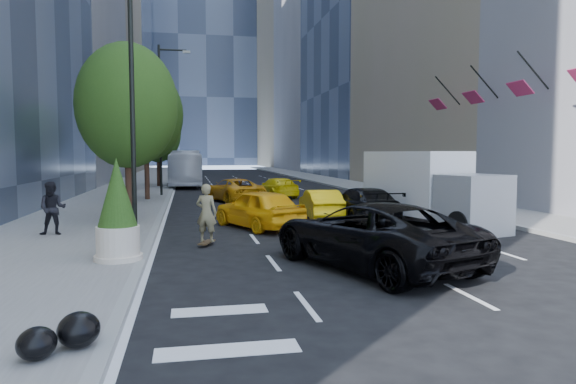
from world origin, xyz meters
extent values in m
plane|color=black|center=(0.00, 0.00, 0.00)|extent=(160.00, 160.00, 0.00)
cube|color=slate|center=(-9.00, 30.00, 0.07)|extent=(6.00, 120.00, 0.15)
cube|color=slate|center=(10.00, 30.00, 0.07)|extent=(4.00, 120.00, 0.15)
cube|color=#30384B|center=(-22.00, 92.00, 30.00)|extent=(20.00, 28.00, 60.00)
cube|color=gray|center=(22.00, 98.00, 25.00)|extent=(20.00, 24.00, 50.00)
cylinder|color=black|center=(-6.50, 4.00, 5.15)|extent=(0.16, 0.16, 10.00)
cylinder|color=black|center=(-6.50, 22.00, 5.15)|extent=(0.16, 0.16, 10.00)
cylinder|color=black|center=(-5.60, 22.00, 9.85)|extent=(1.80, 0.12, 0.12)
cube|color=#99998C|center=(-4.70, 22.00, 9.75)|extent=(0.50, 0.22, 0.15)
cylinder|color=black|center=(-7.20, 9.00, 1.72)|extent=(0.30, 0.30, 3.15)
ellipsoid|color=#19370F|center=(-7.20, 9.00, 4.98)|extent=(4.20, 4.20, 5.25)
cylinder|color=black|center=(-7.20, 19.00, 1.84)|extent=(0.30, 0.30, 3.38)
ellipsoid|color=#19370F|center=(-7.20, 19.00, 5.32)|extent=(4.50, 4.50, 5.62)
cylinder|color=black|center=(-7.20, 32.00, 1.61)|extent=(0.30, 0.30, 2.93)
ellipsoid|color=#19370F|center=(-7.20, 32.00, 4.63)|extent=(3.90, 3.90, 4.88)
cylinder|color=black|center=(-6.40, 40.00, 2.75)|extent=(0.14, 0.14, 5.20)
imported|color=black|center=(-6.40, 40.00, 4.35)|extent=(2.48, 0.53, 1.00)
cylinder|color=black|center=(11.15, 8.00, 6.85)|extent=(1.75, 0.08, 1.75)
cube|color=#A1254F|center=(10.50, 8.00, 6.00)|extent=(0.64, 1.30, 0.64)
cylinder|color=black|center=(11.15, 12.00, 6.85)|extent=(1.75, 0.08, 1.75)
cube|color=#A1254F|center=(10.50, 12.00, 6.00)|extent=(0.64, 1.30, 0.64)
cylinder|color=black|center=(11.15, 16.00, 6.85)|extent=(1.75, 0.08, 1.75)
cube|color=#A1254F|center=(10.50, 16.00, 6.00)|extent=(0.64, 1.30, 0.64)
imported|color=olive|center=(-4.18, 3.00, 0.94)|extent=(0.81, 0.68, 1.88)
imported|color=black|center=(-0.07, -1.00, 0.86)|extent=(4.88, 6.82, 1.72)
imported|color=black|center=(2.77, 7.70, 0.75)|extent=(2.11, 5.15, 1.49)
imported|color=#FFB20D|center=(-2.00, 6.50, 0.79)|extent=(3.56, 4.99, 1.58)
imported|color=yellow|center=(1.20, 9.00, 0.66)|extent=(1.62, 4.10, 1.33)
imported|color=orange|center=(-2.00, 18.00, 0.71)|extent=(3.85, 5.61, 1.42)
imported|color=yellow|center=(1.20, 20.50, 0.66)|extent=(2.68, 4.79, 1.31)
imported|color=silver|center=(-4.80, 33.58, 1.60)|extent=(2.97, 11.56, 3.20)
cube|color=silver|center=(4.71, 6.59, 1.77)|extent=(3.32, 4.83, 2.58)
cube|color=gray|center=(5.53, 3.44, 1.10)|extent=(2.61, 2.40, 2.20)
cylinder|color=black|center=(4.65, 2.81, 0.48)|extent=(0.56, 1.01, 0.96)
cylinder|color=black|center=(6.59, 3.32, 0.48)|extent=(0.56, 1.01, 0.96)
cylinder|color=black|center=(3.36, 7.82, 0.48)|extent=(0.56, 1.01, 0.96)
cylinder|color=black|center=(5.30, 8.32, 0.48)|extent=(0.56, 1.01, 0.96)
imported|color=black|center=(-9.37, 5.29, 1.08)|extent=(0.91, 0.72, 1.85)
imported|color=black|center=(-8.88, 17.96, 0.95)|extent=(1.01, 0.63, 1.60)
cylinder|color=beige|center=(-6.60, 0.52, 0.60)|extent=(1.14, 1.14, 0.91)
cone|color=#19370F|center=(-6.60, 0.52, 1.97)|extent=(1.02, 1.02, 1.82)
ellipsoid|color=black|center=(-6.36, -5.81, 0.41)|extent=(0.61, 0.67, 0.52)
ellipsoid|color=black|center=(-6.84, -6.19, 0.38)|extent=(0.53, 0.59, 0.45)
camera|label=1|loc=(-4.76, -13.61, 3.00)|focal=32.00mm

